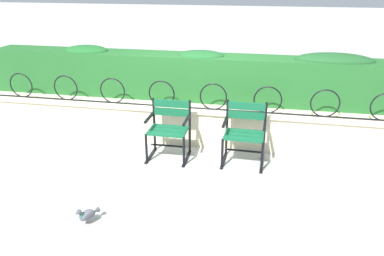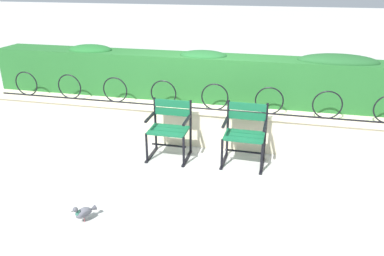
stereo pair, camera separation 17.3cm
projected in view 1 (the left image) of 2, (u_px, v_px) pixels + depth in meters
The scene contains 7 objects.
ground_plane at pixel (191, 166), 5.37m from camera, with size 60.00×60.00×0.00m, color #ADADA8.
stone_wall at pixel (201, 125), 5.99m from camera, with size 7.62×0.41×0.61m.
iron_arch_fence at pixel (189, 97), 5.77m from camera, with size 7.08×0.02×0.42m.
hedge_row at pixel (208, 76), 6.14m from camera, with size 7.47×0.58×0.84m.
park_chair_left at pixel (169, 127), 5.50m from camera, with size 0.60×0.52×0.84m.
park_chair_right at pixel (245, 132), 5.34m from camera, with size 0.60×0.53×0.87m.
pigeon_near_chairs at pixel (87, 214), 4.09m from camera, with size 0.19×0.27×0.22m.
Camera 1 is at (0.95, -4.67, 2.53)m, focal length 35.10 mm.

